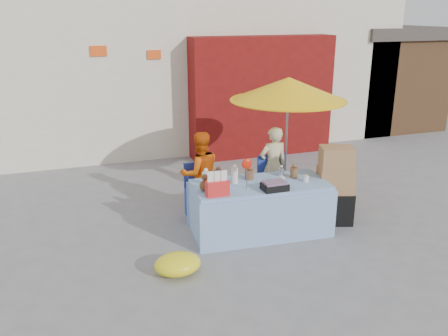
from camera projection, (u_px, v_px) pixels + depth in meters
name	position (u px, v px, depth m)	size (l,w,h in m)	color
ground	(233.00, 252.00, 6.41)	(80.00, 80.00, 0.00)	slate
backdrop	(153.00, 11.00, 12.33)	(14.00, 8.00, 7.80)	silver
market_table	(259.00, 207.00, 6.88)	(2.04, 1.06, 1.20)	#88B0DB
chair_left	(203.00, 201.00, 7.43)	(0.50, 0.49, 0.85)	#203495
chair_right	(275.00, 192.00, 7.82)	(0.50, 0.49, 0.85)	#203495
vendor_orange	(200.00, 174.00, 7.42)	(0.66, 0.51, 1.35)	#DC560B
vendor_beige	(273.00, 166.00, 7.81)	(0.49, 0.32, 1.33)	beige
umbrella	(288.00, 89.00, 7.65)	(1.90, 1.90, 2.09)	gray
box_stack	(335.00, 188.00, 7.17)	(0.65, 0.59, 1.20)	black
tarp_bundle	(178.00, 264.00, 5.84)	(0.58, 0.47, 0.26)	yellow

